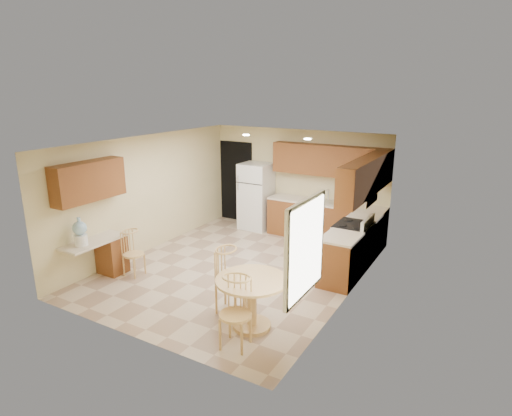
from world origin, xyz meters
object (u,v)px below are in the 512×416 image
Objects in this scene: refrigerator at (256,196)px; chair_table_b at (231,309)px; dining_table at (252,296)px; chair_desk at (130,250)px; water_crock at (80,233)px; stove at (352,246)px; chair_table_a at (226,276)px.

refrigerator is 5.25m from chair_table_b.
chair_desk reaches higher than dining_table.
chair_table_b is 1.98× the size of water_crock.
refrigerator is 1.90× the size of chair_desk.
stove is 3.52m from chair_table_b.
chair_table_b is at bearing -85.42° from dining_table.
chair_desk is at bearing 172.30° from dining_table.
chair_table_b is 1.16× the size of chair_desk.
chair_table_b is (-0.55, -3.48, 0.15)m from stove.
refrigerator is at bearing 76.46° from water_crock.
stove is 1.08× the size of chair_table_b.
water_crock reaches higher than dining_table.
water_crock is (-3.33, -0.29, 0.48)m from dining_table.
refrigerator reaches higher than water_crock.
stove reaches higher than dining_table.
chair_table_a is at bearing 8.98° from water_crock.
stove is (2.88, -1.22, -0.36)m from refrigerator.
water_crock is (-3.92, -3.14, 0.53)m from stove.
dining_table is at bearing 82.30° from chair_desk.
refrigerator is 4.68m from dining_table.
refrigerator reaches higher than chair_table_b.
chair_table_b is at bearing 70.91° from chair_desk.
water_crock is at bearing -141.33° from stove.
chair_table_a reaches higher than dining_table.
dining_table is 1.02× the size of chair_table_a.
water_crock is (-3.38, 0.34, 0.38)m from chair_table_b.
stove reaches higher than chair_table_b.
stove is 2.91m from dining_table.
refrigerator is 3.24× the size of water_crock.
refrigerator reaches higher than dining_table.
dining_table is 0.63m from chair_table_b.
stove is 2.13× the size of water_crock.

